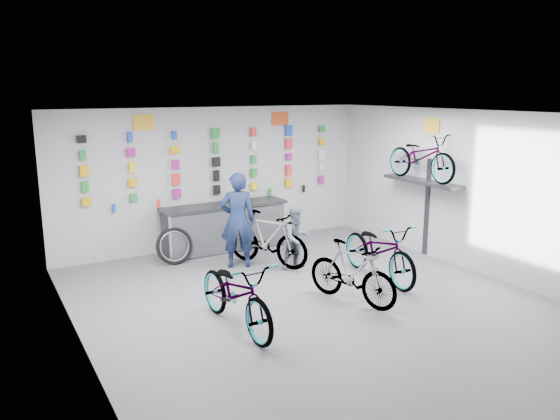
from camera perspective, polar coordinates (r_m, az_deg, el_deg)
floor at (r=8.82m, az=3.88°, el=-9.88°), size 8.00×8.00×0.00m
ceiling at (r=8.17m, az=4.20°, el=9.98°), size 8.00×8.00×0.00m
wall_back at (r=11.84m, az=-6.79°, el=3.38°), size 7.00×0.00×7.00m
wall_left at (r=7.10m, az=-20.21°, el=-3.42°), size 0.00×8.00×8.00m
wall_right at (r=10.69m, az=19.85°, el=1.74°), size 0.00×8.00×8.00m
counter at (r=11.63m, az=-5.77°, el=-1.86°), size 2.70×0.66×1.00m
merch_wall at (r=11.75m, az=-6.55°, el=4.76°), size 5.56×0.08×1.57m
wall_bracket at (r=11.37m, az=14.70°, el=2.50°), size 0.39×1.90×2.00m
sign_left at (r=11.20m, az=-14.06°, el=8.86°), size 0.42×0.02×0.30m
sign_right at (r=12.41m, az=0.01°, el=9.54°), size 0.42×0.02×0.30m
sign_side at (r=11.34m, az=15.58°, el=8.47°), size 0.02×0.40×0.30m
bike_left at (r=7.84m, az=-4.60°, el=-8.69°), size 0.81×2.04×1.05m
bike_center at (r=8.82m, az=7.53°, el=-6.50°), size 0.95×1.73×1.00m
bike_right at (r=9.95m, az=10.34°, el=-4.13°), size 0.85×2.11×1.08m
bike_service at (r=10.56m, az=-1.33°, el=-2.98°), size 1.31×1.81×1.08m
bike_wall at (r=11.23m, az=14.57°, el=5.43°), size 0.63×1.80×0.95m
clerk at (r=10.41m, az=-4.46°, el=-1.06°), size 0.79×0.65×1.85m
customer at (r=10.37m, az=1.75°, el=-2.95°), size 0.59×0.46×1.19m
spare_wheel at (r=10.90m, az=-10.97°, el=-3.71°), size 0.74×0.26×0.73m
register at (r=11.66m, az=-4.19°, el=1.34°), size 0.30×0.32×0.22m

